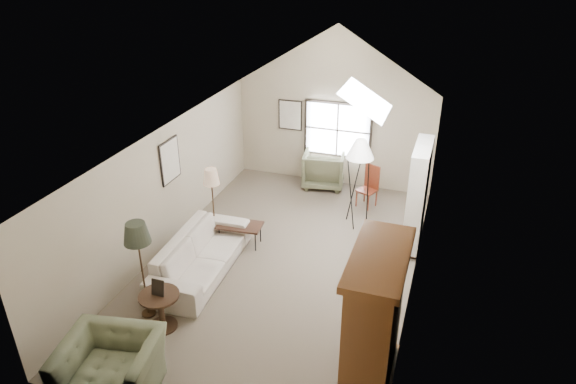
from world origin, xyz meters
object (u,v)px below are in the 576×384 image
(armoire, at_px, (374,323))
(side_chair, at_px, (367,187))
(armchair_far, at_px, (324,168))
(armchair_near, at_px, (111,367))
(side_table, at_px, (161,311))
(sofa, at_px, (201,255))
(coffee_table, at_px, (240,234))

(armoire, xyz_separation_m, side_chair, (-1.07, 5.32, -0.59))
(armchair_far, bearing_deg, armchair_near, 72.95)
(armoire, bearing_deg, side_chair, 101.35)
(armchair_far, distance_m, side_table, 6.13)
(sofa, height_order, side_chair, side_chair)
(coffee_table, distance_m, side_chair, 3.32)
(sofa, xyz_separation_m, side_table, (0.10, -1.60, -0.05))
(sofa, bearing_deg, armoire, -117.52)
(sofa, relative_size, side_table, 3.99)
(side_table, bearing_deg, armchair_near, -88.01)
(armoire, relative_size, armchair_near, 1.68)
(armoire, xyz_separation_m, coffee_table, (-3.24, 2.82, -0.87))
(side_table, bearing_deg, armoire, -1.14)
(side_table, bearing_deg, sofa, 93.58)
(armchair_near, distance_m, side_table, 1.37)
(armchair_near, relative_size, coffee_table, 1.43)
(armchair_near, bearing_deg, coffee_table, 77.11)
(side_chair, bearing_deg, sofa, -100.37)
(armoire, distance_m, coffee_table, 4.38)
(armoire, height_order, armchair_near, armoire)
(armchair_near, relative_size, armchair_far, 1.26)
(sofa, xyz_separation_m, coffee_table, (0.30, 1.15, -0.15))
(armchair_far, bearing_deg, sofa, 65.84)
(armchair_near, bearing_deg, sofa, 82.08)
(armoire, distance_m, side_table, 3.53)
(sofa, relative_size, side_chair, 2.59)
(armchair_far, distance_m, coffee_table, 3.41)
(armchair_near, bearing_deg, side_chair, 59.88)
(sofa, xyz_separation_m, armchair_far, (1.21, 4.43, 0.09))
(coffee_table, bearing_deg, armchair_far, 74.46)
(sofa, xyz_separation_m, armchair_near, (0.15, -2.97, 0.04))
(armoire, relative_size, coffee_table, 2.41)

